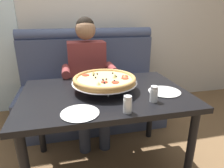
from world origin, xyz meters
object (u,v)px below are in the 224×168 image
(shaker_oregano, at_px, (128,106))
(plate_near_left, at_px, (164,91))
(diner_main, at_px, (88,72))
(plate_near_right, at_px, (80,112))
(dining_table, at_px, (105,102))
(pizza, at_px, (105,80))
(booth_bench, at_px, (91,90))
(shaker_parmesan, at_px, (154,95))

(shaker_oregano, relative_size, plate_near_left, 0.44)
(diner_main, xyz_separation_m, plate_near_left, (0.51, -0.74, 0.03))
(plate_near_right, bearing_deg, diner_main, 80.43)
(dining_table, distance_m, diner_main, 0.64)
(shaker_oregano, height_order, plate_near_right, shaker_oregano)
(pizza, height_order, shaker_oregano, pizza)
(diner_main, bearing_deg, pizza, -84.03)
(pizza, bearing_deg, plate_near_left, -17.64)
(pizza, relative_size, shaker_oregano, 4.70)
(booth_bench, height_order, plate_near_left, booth_bench)
(dining_table, bearing_deg, plate_near_left, -13.19)
(booth_bench, relative_size, shaker_parmesan, 15.26)
(shaker_parmesan, distance_m, plate_near_right, 0.52)
(dining_table, distance_m, pizza, 0.18)
(diner_main, height_order, shaker_parmesan, diner_main)
(dining_table, distance_m, plate_near_left, 0.47)
(pizza, relative_size, plate_near_left, 2.06)
(shaker_oregano, bearing_deg, plate_near_right, 170.39)
(pizza, bearing_deg, plate_near_right, -122.64)
(diner_main, bearing_deg, plate_near_left, -55.60)
(dining_table, xyz_separation_m, diner_main, (-0.06, 0.63, 0.07))
(dining_table, height_order, plate_near_left, plate_near_left)
(shaker_oregano, height_order, shaker_parmesan, shaker_parmesan)
(plate_near_left, bearing_deg, shaker_oregano, -146.20)
(booth_bench, height_order, shaker_oregano, booth_bench)
(booth_bench, bearing_deg, plate_near_right, -100.12)
(booth_bench, distance_m, plate_near_right, 1.28)
(plate_near_left, bearing_deg, booth_bench, 114.08)
(pizza, distance_m, shaker_parmesan, 0.41)
(dining_table, height_order, diner_main, diner_main)
(dining_table, xyz_separation_m, plate_near_left, (0.45, -0.11, 0.10))
(pizza, bearing_deg, diner_main, 95.97)
(dining_table, distance_m, shaker_oregano, 0.39)
(shaker_oregano, relative_size, shaker_parmesan, 0.98)
(booth_bench, relative_size, dining_table, 1.33)
(booth_bench, xyz_separation_m, dining_table, (0.00, -0.90, 0.24))
(booth_bench, xyz_separation_m, shaker_oregano, (0.07, -1.26, 0.38))
(plate_near_right, bearing_deg, pizza, 57.36)
(dining_table, bearing_deg, shaker_parmesan, -39.73)
(plate_near_right, bearing_deg, shaker_parmesan, 7.30)
(shaker_oregano, relative_size, plate_near_right, 0.46)
(dining_table, xyz_separation_m, shaker_parmesan, (0.29, -0.24, 0.13))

